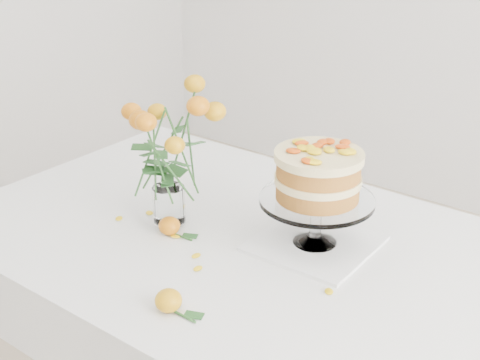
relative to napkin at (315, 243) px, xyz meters
name	(u,v)px	position (x,y,z in m)	size (l,w,h in m)	color
table	(240,264)	(-0.17, -0.07, -0.09)	(1.43, 0.93, 0.76)	tan
napkin	(315,243)	(0.00, 0.00, 0.00)	(0.27, 0.27, 0.01)	white
cake_stand	(318,180)	(0.00, 0.00, 0.17)	(0.27, 0.27, 0.24)	white
rose_vase	(166,135)	(-0.35, -0.13, 0.23)	(0.27, 0.27, 0.41)	white
loose_rose_near	(169,301)	(-0.09, -0.41, 0.02)	(0.10, 0.06, 0.05)	orange
loose_rose_far	(169,226)	(-0.31, -0.17, 0.02)	(0.10, 0.05, 0.05)	#C05909
stray_petal_a	(176,236)	(-0.29, -0.17, 0.00)	(0.03, 0.02, 0.00)	yellow
stray_petal_b	(196,256)	(-0.19, -0.21, 0.00)	(0.03, 0.02, 0.00)	yellow
stray_petal_c	(198,269)	(-0.15, -0.25, 0.00)	(0.03, 0.02, 0.00)	yellow
stray_petal_d	(149,213)	(-0.43, -0.12, 0.00)	(0.03, 0.02, 0.00)	yellow
stray_petal_e	(119,219)	(-0.47, -0.19, 0.00)	(0.03, 0.02, 0.00)	yellow
stray_petal_f	(329,292)	(0.13, -0.15, 0.00)	(0.03, 0.02, 0.00)	yellow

